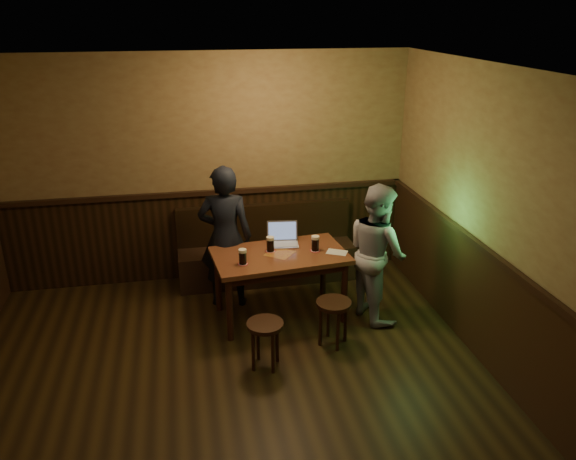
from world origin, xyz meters
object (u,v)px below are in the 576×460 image
(pint_mid, at_px, (270,244))
(person_grey, at_px, (377,252))
(pub_table, at_px, (280,262))
(stool_right, at_px, (334,310))
(pint_right, at_px, (315,243))
(stool_left, at_px, (265,332))
(bench, at_px, (266,256))
(person_suit, at_px, (225,237))
(laptop, at_px, (283,238))
(pint_left, at_px, (243,257))

(pint_mid, height_order, person_grey, person_grey)
(pub_table, distance_m, stool_right, 0.84)
(pint_right, bearing_deg, stool_right, -86.63)
(pub_table, distance_m, stool_left, 1.01)
(stool_right, height_order, pint_mid, pint_mid)
(bench, distance_m, pub_table, 1.03)
(pint_right, distance_m, person_grey, 0.68)
(pint_right, height_order, person_grey, person_grey)
(pub_table, distance_m, person_suit, 0.71)
(bench, distance_m, stool_left, 1.91)
(laptop, bearing_deg, person_grey, -17.17)
(pub_table, relative_size, stool_left, 3.14)
(pub_table, relative_size, pint_mid, 8.72)
(bench, xyz_separation_m, stool_left, (-0.31, -1.88, 0.07))
(person_suit, bearing_deg, pint_mid, 154.59)
(stool_right, xyz_separation_m, laptop, (-0.35, 0.93, 0.44))
(stool_left, height_order, laptop, laptop)
(pub_table, xyz_separation_m, laptop, (0.08, 0.27, 0.16))
(bench, bearing_deg, person_suit, -135.23)
(person_grey, bearing_deg, pint_mid, 65.42)
(person_suit, bearing_deg, laptop, 177.81)
(stool_right, bearing_deg, pint_right, 93.37)
(laptop, relative_size, person_grey, 0.24)
(pint_mid, bearing_deg, stool_left, -102.52)
(bench, xyz_separation_m, laptop, (0.08, -0.70, 0.52))
(pint_left, xyz_separation_m, person_grey, (1.47, 0.02, -0.08))
(stool_right, bearing_deg, bench, 104.97)
(laptop, height_order, person_grey, person_grey)
(pint_left, relative_size, person_suit, 0.10)
(stool_left, distance_m, pint_left, 0.87)
(pub_table, height_order, stool_left, pub_table)
(pint_right, bearing_deg, person_grey, -14.32)
(person_suit, bearing_deg, pint_right, 167.53)
(pint_right, relative_size, person_grey, 0.11)
(pint_mid, bearing_deg, pub_table, -40.21)
(bench, bearing_deg, stool_left, -99.37)
(stool_left, bearing_deg, bench, 80.63)
(pub_table, bearing_deg, stool_left, -114.54)
(person_suit, bearing_deg, bench, -123.76)
(pint_left, bearing_deg, pub_table, 24.14)
(bench, relative_size, pub_table, 1.46)
(bench, distance_m, pint_right, 1.17)
(pub_table, height_order, pint_right, pint_right)
(pint_mid, relative_size, pint_right, 0.99)
(bench, relative_size, stool_left, 4.58)
(pub_table, distance_m, pint_mid, 0.22)
(laptop, bearing_deg, pint_left, -131.01)
(pint_right, height_order, laptop, laptop)
(pint_right, xyz_separation_m, laptop, (-0.31, 0.27, -0.02))
(bench, relative_size, pint_left, 13.03)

